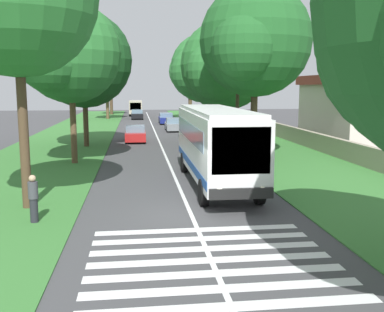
# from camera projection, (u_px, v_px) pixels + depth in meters

# --- Properties ---
(ground) EXTENTS (160.00, 160.00, 0.00)m
(ground) POSITION_uv_depth(u_px,v_px,m) (190.00, 213.00, 17.18)
(ground) COLOR #424244
(grass_verge_left) EXTENTS (120.00, 8.00, 0.04)m
(grass_verge_left) POSITION_uv_depth(u_px,v_px,m) (46.00, 157.00, 30.89)
(grass_verge_left) COLOR #387533
(grass_verge_left) RESTS_ON ground
(grass_verge_right) EXTENTS (120.00, 8.00, 0.04)m
(grass_verge_right) POSITION_uv_depth(u_px,v_px,m) (277.00, 153.00, 32.89)
(grass_verge_right) COLOR #387533
(grass_verge_right) RESTS_ON ground
(centre_line) EXTENTS (110.00, 0.16, 0.01)m
(centre_line) POSITION_uv_depth(u_px,v_px,m) (165.00, 155.00, 31.89)
(centre_line) COLOR silver
(centre_line) RESTS_ON ground
(coach_bus) EXTENTS (11.16, 2.62, 3.73)m
(coach_bus) POSITION_uv_depth(u_px,v_px,m) (215.00, 141.00, 21.85)
(coach_bus) COLOR white
(coach_bus) RESTS_ON ground
(zebra_crossing) EXTENTS (5.85, 6.80, 0.01)m
(zebra_crossing) POSITION_uv_depth(u_px,v_px,m) (211.00, 260.00, 12.47)
(zebra_crossing) COLOR silver
(zebra_crossing) RESTS_ON ground
(trailing_car_0) EXTENTS (4.30, 1.78, 1.43)m
(trailing_car_0) POSITION_uv_depth(u_px,v_px,m) (135.00, 134.00, 39.61)
(trailing_car_0) COLOR #B21E1E
(trailing_car_0) RESTS_ON ground
(trailing_car_1) EXTENTS (4.30, 1.78, 1.43)m
(trailing_car_1) POSITION_uv_depth(u_px,v_px,m) (174.00, 125.00, 49.32)
(trailing_car_1) COLOR gray
(trailing_car_1) RESTS_ON ground
(trailing_car_2) EXTENTS (4.30, 1.78, 1.43)m
(trailing_car_2) POSITION_uv_depth(u_px,v_px,m) (166.00, 119.00, 59.05)
(trailing_car_2) COLOR navy
(trailing_car_2) RESTS_ON ground
(trailing_car_3) EXTENTS (4.30, 1.78, 1.43)m
(trailing_car_3) POSITION_uv_depth(u_px,v_px,m) (137.00, 115.00, 67.83)
(trailing_car_3) COLOR black
(trailing_car_3) RESTS_ON ground
(trailing_minibus_0) EXTENTS (6.00, 2.14, 2.53)m
(trailing_minibus_0) POSITION_uv_depth(u_px,v_px,m) (136.00, 106.00, 75.61)
(trailing_minibus_0) COLOR #BFB299
(trailing_minibus_0) RESTS_ON ground
(roadside_tree_left_0) EXTENTS (7.21, 6.09, 11.13)m
(roadside_tree_left_0) POSITION_uv_depth(u_px,v_px,m) (14.00, 0.00, 16.76)
(roadside_tree_left_0) COLOR #4C3826
(roadside_tree_left_0) RESTS_ON grass_verge_left
(roadside_tree_left_1) EXTENTS (7.06, 6.13, 9.85)m
(roadside_tree_left_1) POSITION_uv_depth(u_px,v_px,m) (68.00, 55.00, 27.21)
(roadside_tree_left_1) COLOR brown
(roadside_tree_left_1) RESTS_ON grass_verge_left
(roadside_tree_left_2) EXTENTS (9.14, 7.55, 10.61)m
(roadside_tree_left_2) POSITION_uv_depth(u_px,v_px,m) (83.00, 63.00, 35.63)
(roadside_tree_left_2) COLOR #4C3826
(roadside_tree_left_2) RESTS_ON grass_verge_left
(roadside_tree_left_3) EXTENTS (6.01, 4.95, 7.83)m
(roadside_tree_left_3) POSITION_uv_depth(u_px,v_px,m) (106.00, 84.00, 67.17)
(roadside_tree_left_3) COLOR brown
(roadside_tree_left_3) RESTS_ON grass_verge_left
(roadside_tree_left_4) EXTENTS (5.78, 4.74, 8.44)m
(roadside_tree_left_4) POSITION_uv_depth(u_px,v_px,m) (110.00, 80.00, 77.87)
(roadside_tree_left_4) COLOR #4C3826
(roadside_tree_left_4) RESTS_ON grass_verge_left
(roadside_tree_right_0) EXTENTS (9.21, 7.71, 10.56)m
(roadside_tree_right_0) POSITION_uv_depth(u_px,v_px,m) (203.00, 70.00, 49.34)
(roadside_tree_right_0) COLOR #3D2D1E
(roadside_tree_right_0) RESTS_ON grass_verge_right
(roadside_tree_right_1) EXTENTS (7.35, 6.33, 10.21)m
(roadside_tree_right_1) POSITION_uv_depth(u_px,v_px,m) (189.00, 73.00, 67.09)
(roadside_tree_right_1) COLOR #4C3826
(roadside_tree_right_1) RESTS_ON grass_verge_right
(roadside_tree_right_2) EXTENTS (8.20, 7.21, 11.27)m
(roadside_tree_right_2) POSITION_uv_depth(u_px,v_px,m) (253.00, 43.00, 28.89)
(roadside_tree_right_2) COLOR #4C3826
(roadside_tree_right_2) RESTS_ON grass_verge_right
(roadside_tree_right_4) EXTENTS (8.81, 7.39, 10.19)m
(roadside_tree_right_4) POSITION_uv_depth(u_px,v_px,m) (223.00, 68.00, 37.04)
(roadside_tree_right_4) COLOR #4C3826
(roadside_tree_right_4) RESTS_ON grass_verge_right
(utility_pole) EXTENTS (0.24, 1.40, 8.80)m
(utility_pole) POSITION_uv_depth(u_px,v_px,m) (238.00, 90.00, 30.88)
(utility_pole) COLOR #473828
(utility_pole) RESTS_ON grass_verge_right
(roadside_wall) EXTENTS (70.00, 0.40, 1.27)m
(roadside_wall) POSITION_uv_depth(u_px,v_px,m) (298.00, 136.00, 38.11)
(roadside_wall) COLOR #9E937F
(roadside_wall) RESTS_ON grass_verge_right
(roadside_building) EXTENTS (11.68, 9.74, 5.81)m
(roadside_building) POSITION_uv_depth(u_px,v_px,m) (370.00, 108.00, 40.02)
(roadside_building) COLOR beige
(roadside_building) RESTS_ON ground
(pedestrian) EXTENTS (0.34, 0.34, 1.69)m
(pedestrian) POSITION_uv_depth(u_px,v_px,m) (33.00, 198.00, 15.74)
(pedestrian) COLOR #26262D
(pedestrian) RESTS_ON grass_verge_left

